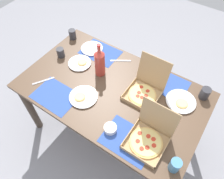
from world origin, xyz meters
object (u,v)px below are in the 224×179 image
(plate_far_right, at_px, (83,97))
(cup_red, at_px, (175,165))
(plate_far_left, at_px, (80,63))
(soda_bottle, at_px, (100,62))
(pizza_box_edge_far, at_px, (149,137))
(cup_clear_left, at_px, (205,93))
(condiment_bowl, at_px, (110,129))
(cup_dark, at_px, (72,34))
(pizza_box_corner_left, at_px, (145,90))
(cup_spare, at_px, (61,53))
(plate_near_left, at_px, (92,49))
(plate_middle, at_px, (181,102))

(plate_far_right, xyz_separation_m, cup_red, (0.84, -0.11, 0.04))
(plate_far_left, height_order, soda_bottle, soda_bottle)
(pizza_box_edge_far, relative_size, cup_red, 2.83)
(cup_clear_left, height_order, condiment_bowl, cup_clear_left)
(cup_dark, height_order, condiment_bowl, cup_dark)
(pizza_box_corner_left, height_order, soda_bottle, soda_bottle)
(cup_dark, bearing_deg, cup_spare, -73.35)
(plate_near_left, bearing_deg, pizza_box_edge_far, -30.71)
(cup_clear_left, distance_m, cup_spare, 1.31)
(plate_middle, xyz_separation_m, condiment_bowl, (-0.33, -0.51, 0.01))
(pizza_box_edge_far, xyz_separation_m, plate_far_left, (-0.87, 0.31, -0.04))
(soda_bottle, bearing_deg, pizza_box_edge_far, -26.81)
(pizza_box_corner_left, relative_size, cup_spare, 3.44)
(cup_spare, relative_size, condiment_bowl, 0.95)
(pizza_box_edge_far, relative_size, plate_far_right, 1.32)
(cup_spare, relative_size, cup_dark, 0.90)
(pizza_box_corner_left, relative_size, plate_far_left, 1.46)
(cup_spare, bearing_deg, plate_near_left, 52.65)
(plate_far_right, xyz_separation_m, plate_near_left, (-0.29, 0.50, -0.00))
(pizza_box_corner_left, distance_m, condiment_bowl, 0.44)
(pizza_box_edge_far, height_order, pizza_box_corner_left, pizza_box_edge_far)
(cup_dark, xyz_separation_m, condiment_bowl, (0.90, -0.64, -0.03))
(plate_middle, height_order, soda_bottle, soda_bottle)
(plate_near_left, bearing_deg, cup_dark, 174.78)
(cup_red, bearing_deg, cup_dark, 155.28)
(plate_far_right, bearing_deg, pizza_box_corner_left, 39.27)
(plate_near_left, distance_m, cup_red, 1.29)
(soda_bottle, distance_m, cup_dark, 0.57)
(soda_bottle, height_order, cup_spare, soda_bottle)
(plate_middle, xyz_separation_m, cup_spare, (-1.15, -0.13, 0.03))
(pizza_box_corner_left, height_order, cup_spare, pizza_box_corner_left)
(pizza_box_edge_far, bearing_deg, plate_near_left, 149.29)
(soda_bottle, bearing_deg, cup_clear_left, 16.61)
(cup_clear_left, height_order, cup_red, cup_red)
(plate_far_left, height_order, cup_red, cup_red)
(pizza_box_corner_left, xyz_separation_m, plate_far_right, (-0.39, -0.32, -0.04))
(pizza_box_edge_far, relative_size, cup_clear_left, 3.03)
(plate_far_right, relative_size, cup_red, 2.15)
(plate_near_left, height_order, soda_bottle, soda_bottle)
(plate_far_right, distance_m, plate_near_left, 0.58)
(plate_far_right, relative_size, cup_dark, 2.31)
(pizza_box_edge_far, distance_m, plate_far_left, 0.93)
(pizza_box_edge_far, distance_m, pizza_box_corner_left, 0.41)
(plate_far_right, relative_size, condiment_bowl, 2.45)
(cup_spare, bearing_deg, plate_far_right, -29.15)
(condiment_bowl, bearing_deg, pizza_box_edge_far, 17.77)
(plate_near_left, distance_m, cup_dark, 0.26)
(pizza_box_edge_far, height_order, condiment_bowl, pizza_box_edge_far)
(plate_middle, xyz_separation_m, soda_bottle, (-0.72, -0.10, 0.12))
(cup_clear_left, xyz_separation_m, condiment_bowl, (-0.46, -0.67, -0.03))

